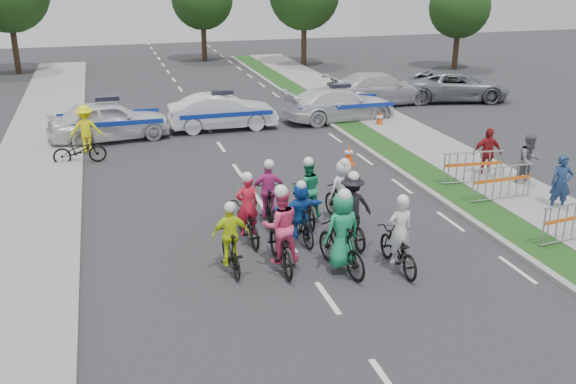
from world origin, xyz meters
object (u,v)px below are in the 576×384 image
object	(u,v)px
rider_2	(280,237)
parked_bike	(80,150)
civilian_sedan	(380,89)
cone_0	(349,155)
rider_6	(247,218)
police_car_2	(340,104)
rider_4	(351,215)
barrier_1	(502,185)
rider_0	(398,245)
rider_7	(343,197)
rider_1	(342,240)
barrier_2	(473,169)
civilian_suv	(454,86)
rider_5	(300,216)
police_car_1	(223,112)
spectator_2	(487,153)
rider_8	(307,198)
police_car_0	(109,120)
rider_9	(269,199)
barrier_0	(573,224)
marshal_hiviz	(86,129)
rider_3	(231,244)
spectator_1	(529,161)
spectator_0	(561,183)
tree_2	(460,8)
cone_1	(380,119)

from	to	relation	value
rider_2	parked_bike	world-z (taller)	rider_2
civilian_sedan	cone_0	distance (m)	10.10
rider_6	police_car_2	bearing A→B (deg)	-124.48
rider_4	barrier_1	distance (m)	5.39
rider_0	rider_7	bearing A→B (deg)	-86.58
rider_1	barrier_2	bearing A→B (deg)	-155.87
civilian_suv	rider_6	bearing A→B (deg)	149.05
rider_0	rider_5	xyz separation A→B (m)	(-1.69, 2.03, 0.10)
rider_7	police_car_1	bearing A→B (deg)	-95.73
police_car_2	spectator_2	size ratio (longest dim) A/B	3.03
rider_8	rider_2	bearing A→B (deg)	65.72
police_car_1	rider_7	bearing A→B (deg)	-172.75
police_car_0	police_car_1	size ratio (longest dim) A/B	1.04
rider_4	parked_bike	size ratio (longest dim) A/B	1.06
rider_1	barrier_1	distance (m)	6.62
rider_9	barrier_0	bearing A→B (deg)	161.81
civilian_sedan	rider_7	bearing A→B (deg)	148.17
civilian_suv	marshal_hiviz	xyz separation A→B (m)	(-17.65, -4.39, 0.13)
rider_3	marshal_hiviz	distance (m)	11.39
parked_bike	marshal_hiviz	bearing A→B (deg)	-12.99
civilian_sedan	cone_0	xyz separation A→B (m)	(-5.02, -8.76, -0.43)
rider_9	parked_bike	distance (m)	8.65
civilian_suv	barrier_0	bearing A→B (deg)	173.41
parked_bike	rider_5	bearing A→B (deg)	-151.13
police_car_1	police_car_2	xyz separation A→B (m)	(5.21, 0.09, -0.00)
police_car_0	spectator_2	size ratio (longest dim) A/B	2.79
rider_6	cone_0	bearing A→B (deg)	-136.24
rider_5	civilian_sedan	distance (m)	16.82
rider_9	police_car_1	bearing A→B (deg)	-86.28
rider_4	spectator_1	size ratio (longest dim) A/B	1.11
rider_0	rider_5	world-z (taller)	rider_0
police_car_1	spectator_2	size ratio (longest dim) A/B	2.68
rider_0	spectator_0	bearing A→B (deg)	-161.49
spectator_1	tree_2	distance (m)	23.48
rider_0	civilian_suv	xyz separation A→B (m)	(10.85, 16.32, 0.13)
rider_4	tree_2	xyz separation A→B (m)	(16.51, 23.49, 3.10)
rider_6	parked_bike	bearing A→B (deg)	-66.61
cone_1	barrier_0	bearing A→B (deg)	-91.41
rider_5	police_car_0	world-z (taller)	rider_5
rider_5	police_car_0	xyz separation A→B (m)	(-4.25, 11.34, 0.08)
rider_2	rider_9	distance (m)	2.58
spectator_2	police_car_1	bearing A→B (deg)	137.63
rider_4	spectator_1	xyz separation A→B (m)	(6.79, 2.32, 0.12)
rider_6	tree_2	distance (m)	29.72
rider_9	tree_2	size ratio (longest dim) A/B	0.32
rider_9	spectator_2	xyz separation A→B (m)	(7.73, 1.81, 0.12)
rider_3	rider_4	xyz separation A→B (m)	(3.18, 0.71, 0.07)
rider_2	rider_3	bearing A→B (deg)	-5.69
rider_8	police_car_2	size ratio (longest dim) A/B	0.37
civilian_sedan	cone_1	size ratio (longest dim) A/B	7.64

